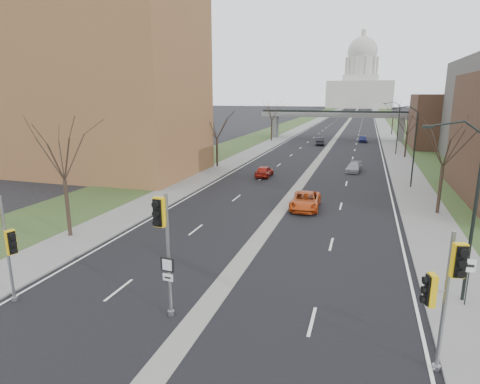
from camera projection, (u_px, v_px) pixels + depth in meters
The scene contains 29 objects.
ground at pixel (191, 327), 17.55m from camera, with size 700.00×700.00×0.00m, color black.
road_surface at pixel (349, 121), 156.68m from camera, with size 20.00×600.00×0.01m, color black.
median_strip at pixel (349, 121), 156.68m from camera, with size 1.20×600.00×0.02m, color gray.
sidewalk_right at pixel (381, 121), 153.19m from camera, with size 4.00×600.00×0.12m, color gray.
sidewalk_left at pixel (318, 120), 160.14m from camera, with size 4.00×600.00×0.12m, color gray.
grass_verge_right at pixel (398, 122), 151.46m from camera, with size 8.00×600.00×0.10m, color #304921.
grass_verge_left at pixel (303, 120), 161.88m from camera, with size 8.00×600.00×0.10m, color #304921.
apartment_building at pixel (97, 86), 50.30m from camera, with size 25.00×16.00×22.00m, color brown.
commercial_block_far at pixel (452, 122), 74.92m from camera, with size 14.00×14.00×10.00m, color #4F3625.
pedestrian_bridge at pixel (336, 118), 90.61m from camera, with size 34.00×3.00×6.45m.
capitol at pixel (360, 83), 309.97m from camera, with size 48.00×42.00×55.75m.
streetlight_near at pixel (462, 161), 18.29m from camera, with size 2.61×0.20×8.70m.
streetlight_mid at pixel (409, 123), 42.40m from camera, with size 2.61×0.20×8.70m.
streetlight_far at pixel (394, 113), 66.52m from camera, with size 2.61×0.20×8.70m.
tree_left_a at pixel (61, 144), 27.16m from camera, with size 7.20×7.20×9.40m.
tree_left_b at pixel (217, 122), 55.09m from camera, with size 6.75×6.75×8.81m.
tree_left_c at pixel (272, 108), 86.43m from camera, with size 7.65×7.65×9.99m.
tree_right_a at pixel (446, 136), 32.62m from camera, with size 7.20×7.20×9.40m.
tree_right_b at pixel (408, 121), 63.42m from camera, with size 6.30×6.30×8.22m.
tree_right_c at pixel (394, 107), 100.24m from camera, with size 7.65×7.65×9.99m.
signal_pole_left at pixel (3, 236), 18.71m from camera, with size 1.19×0.89×5.34m.
signal_pole_median at pixel (163, 235), 17.27m from camera, with size 0.67×0.95×5.78m.
signal_pole_right at pixel (444, 285), 13.79m from camera, with size 1.16×0.91×5.41m.
speed_limit_sign at pixel (469, 274), 18.81m from camera, with size 0.50×0.08×2.34m.
car_left_near at pixel (264, 171), 49.60m from camera, with size 1.66×4.12×1.41m, color #A31E12.
car_left_far at pixel (320, 141), 81.02m from camera, with size 1.61×4.60×1.52m, color black.
car_right_near at pixel (305, 201), 35.67m from camera, with size 2.43×5.27×1.47m, color #BE4514.
car_right_mid at pixel (354, 167), 52.77m from camera, with size 1.71×4.21×1.22m, color #919298.
car_right_far at pixel (363, 139), 86.12m from camera, with size 1.68×4.17×1.42m, color navy.
Camera 1 is at (6.71, -14.30, 9.90)m, focal length 30.00 mm.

